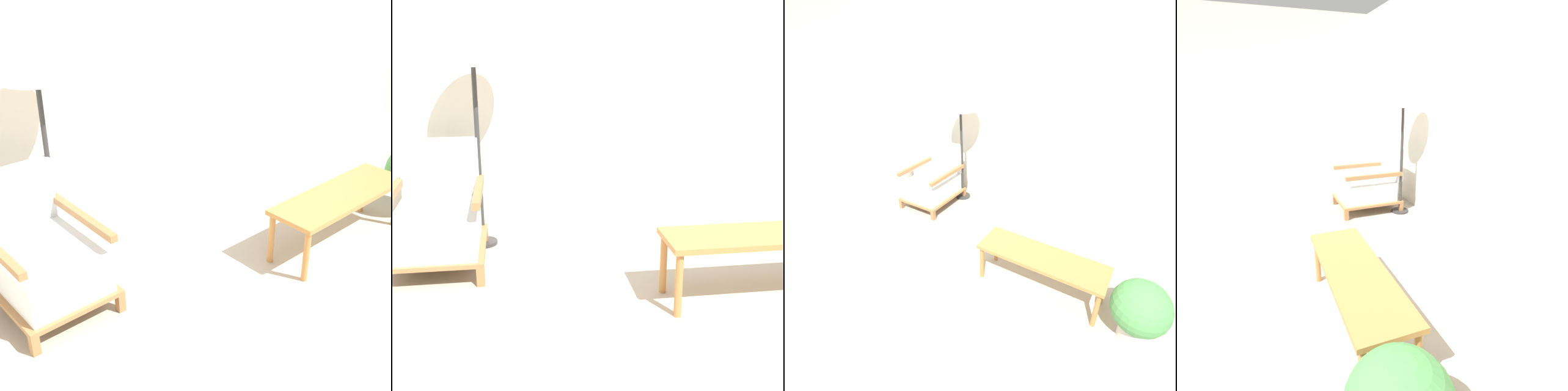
% 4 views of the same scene
% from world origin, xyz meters
% --- Properties ---
extents(ground_plane, '(14.00, 14.00, 0.00)m').
position_xyz_m(ground_plane, '(0.00, 0.00, 0.00)').
color(ground_plane, '#A89E8E').
extents(wall_back, '(8.00, 0.06, 2.70)m').
position_xyz_m(wall_back, '(0.00, 2.44, 1.35)').
color(wall_back, silver).
rests_on(wall_back, ground_plane).
extents(wall_left, '(0.06, 8.00, 2.70)m').
position_xyz_m(wall_left, '(-2.86, 0.50, 1.35)').
color(wall_left, silver).
rests_on(wall_left, ground_plane).
extents(armchair, '(0.64, 0.80, 0.83)m').
position_xyz_m(armchair, '(-1.05, 1.79, 0.32)').
color(armchair, olive).
rests_on(armchair, ground_plane).
extents(floor_lamp, '(0.48, 0.48, 1.59)m').
position_xyz_m(floor_lamp, '(-0.77, 2.12, 1.41)').
color(floor_lamp, '#2D2D2D').
rests_on(floor_lamp, ground_plane).
extents(coffee_table, '(1.23, 0.39, 0.42)m').
position_xyz_m(coffee_table, '(0.95, 0.97, 0.37)').
color(coffee_table, '#B2753D').
rests_on(coffee_table, ground_plane).
extents(vase, '(0.17, 0.17, 0.34)m').
position_xyz_m(vase, '(-1.64, 1.87, 0.17)').
color(vase, '#9E998E').
rests_on(vase, ground_plane).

